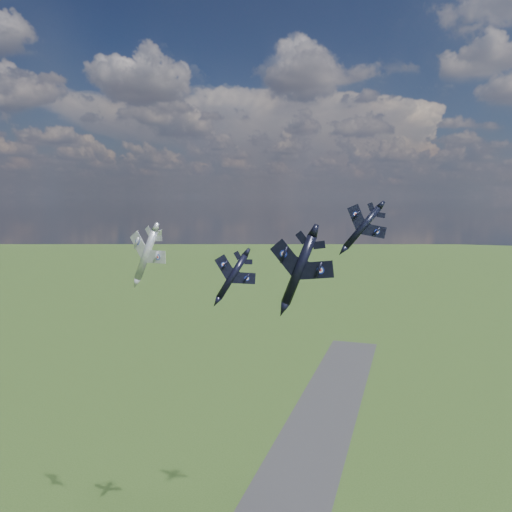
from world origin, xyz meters
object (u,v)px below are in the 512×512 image
(jet_lead_navy, at_px, (232,276))
(jet_right_navy, at_px, (299,270))
(jet_high_navy, at_px, (362,227))
(jet_left_silver, at_px, (146,255))

(jet_lead_navy, bearing_deg, jet_right_navy, -78.26)
(jet_lead_navy, distance_m, jet_high_navy, 27.11)
(jet_lead_navy, height_order, jet_left_silver, jet_left_silver)
(jet_lead_navy, bearing_deg, jet_left_silver, 165.79)
(jet_left_silver, bearing_deg, jet_high_navy, 30.99)
(jet_right_navy, bearing_deg, jet_lead_navy, 128.46)
(jet_high_navy, relative_size, jet_left_silver, 0.90)
(jet_lead_navy, bearing_deg, jet_high_navy, -3.18)
(jet_lead_navy, height_order, jet_right_navy, jet_right_navy)
(jet_right_navy, relative_size, jet_high_navy, 0.99)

